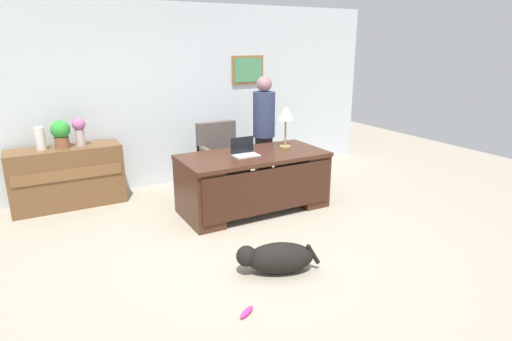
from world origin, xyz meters
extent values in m
plane|color=#9E937F|center=(0.00, 0.00, 0.00)|extent=(12.00, 12.00, 0.00)
cube|color=silver|center=(0.00, 2.60, 1.35)|extent=(7.00, 0.12, 2.70)
cube|color=olive|center=(1.24, 2.52, 1.70)|extent=(0.56, 0.03, 0.46)
cube|color=#488D5B|center=(1.24, 2.50, 1.70)|extent=(0.48, 0.01, 0.38)
cube|color=#422316|center=(0.48, 0.94, 0.74)|extent=(1.89, 0.91, 0.05)
cube|color=#422316|center=(-0.29, 0.94, 0.36)|extent=(0.36, 0.85, 0.71)
cube|color=#422316|center=(1.24, 0.94, 0.36)|extent=(0.36, 0.85, 0.71)
cube|color=#381E13|center=(0.48, 0.51, 0.39)|extent=(1.79, 0.04, 0.57)
cube|color=brown|center=(-1.64, 2.25, 0.41)|extent=(1.42, 0.48, 0.81)
cube|color=brown|center=(-1.64, 2.00, 0.50)|extent=(1.32, 0.02, 0.14)
cube|color=#564C47|center=(0.43, 1.77, 0.37)|extent=(0.60, 0.58, 0.18)
cylinder|color=black|center=(0.43, 1.77, 0.14)|extent=(0.10, 0.10, 0.28)
cylinder|color=black|center=(0.43, 1.77, 0.03)|extent=(0.52, 0.52, 0.05)
cube|color=#564C47|center=(0.43, 2.01, 0.74)|extent=(0.60, 0.12, 0.55)
cube|color=#564C47|center=(0.17, 1.77, 0.57)|extent=(0.08, 0.50, 0.22)
cube|color=#564C47|center=(0.69, 1.77, 0.57)|extent=(0.08, 0.50, 0.22)
cylinder|color=#262323|center=(1.02, 1.60, 0.40)|extent=(0.26, 0.26, 0.81)
cylinder|color=navy|center=(1.02, 1.60, 1.13)|extent=(0.32, 0.32, 0.65)
sphere|color=#96686D|center=(1.02, 1.60, 1.57)|extent=(0.22, 0.22, 0.22)
ellipsoid|color=black|center=(-0.07, -0.62, 0.15)|extent=(0.71, 0.52, 0.30)
sphere|color=black|center=(-0.37, -0.50, 0.19)|extent=(0.20, 0.20, 0.20)
cylinder|color=black|center=(0.23, -0.74, 0.17)|extent=(0.15, 0.10, 0.21)
cube|color=#B2B5BA|center=(0.35, 0.88, 0.77)|extent=(0.32, 0.22, 0.01)
cube|color=black|center=(0.35, 0.99, 0.88)|extent=(0.32, 0.01, 0.21)
cylinder|color=#9E8447|center=(1.03, 1.03, 0.77)|extent=(0.16, 0.16, 0.02)
cylinder|color=#9E8447|center=(1.03, 1.03, 0.96)|extent=(0.02, 0.02, 0.36)
cone|color=silver|center=(1.03, 1.03, 1.23)|extent=(0.22, 0.22, 0.18)
cylinder|color=#C2B1AB|center=(-1.42, 2.25, 0.92)|extent=(0.12, 0.12, 0.22)
sphere|color=#B55E97|center=(-1.42, 2.25, 1.10)|extent=(0.17, 0.17, 0.17)
cylinder|color=silver|center=(-1.90, 2.25, 0.96)|extent=(0.12, 0.12, 0.29)
cylinder|color=brown|center=(-1.65, 2.25, 0.88)|extent=(0.18, 0.18, 0.14)
sphere|color=green|center=(-1.65, 2.25, 1.05)|extent=(0.24, 0.24, 0.24)
ellipsoid|color=#D8338C|center=(-0.67, -1.07, 0.03)|extent=(0.18, 0.14, 0.05)
camera|label=1|loc=(-2.04, -3.72, 2.15)|focal=29.85mm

